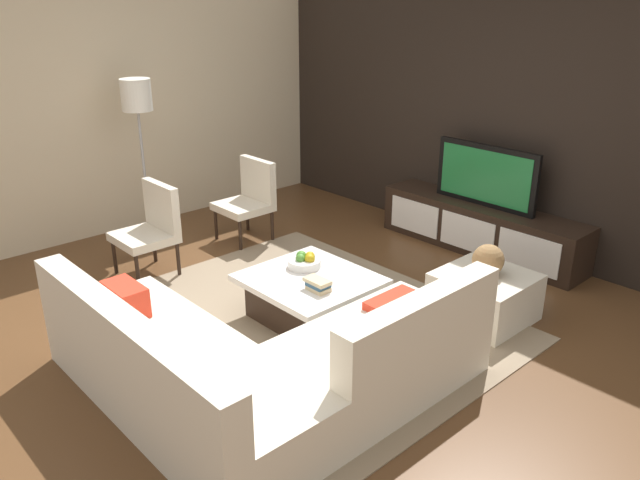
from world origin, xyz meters
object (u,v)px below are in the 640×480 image
coffee_table (310,297)px  floor_lamp (137,106)px  ottoman (484,296)px  decorative_ball (488,260)px  television (486,176)px  book_stack (318,285)px  fruit_bowl (305,261)px  sectional_couch (257,363)px  accent_chair_near (152,224)px  media_console (480,228)px  accent_chair_far (250,195)px

coffee_table → floor_lamp: bearing=-178.1°
ottoman → decorative_ball: decorative_ball is taller
ottoman → decorative_ball: 0.33m
television → decorative_ball: (0.87, -1.23, -0.28)m
television → book_stack: size_ratio=5.36×
fruit_bowl → book_stack: size_ratio=1.31×
fruit_bowl → book_stack: bearing=-28.3°
sectional_couch → television: bearing=98.5°
accent_chair_near → decorative_ball: bearing=35.8°
ottoman → fruit_bowl: bearing=-140.0°
media_console → accent_chair_near: bearing=-123.3°
media_console → book_stack: (0.12, -2.41, 0.18)m
sectional_couch → decorative_ball: sectional_couch is taller
ottoman → accent_chair_far: bearing=-173.6°
media_console → floor_lamp: 3.74m
floor_lamp → coffee_table: bearing=1.9°
floor_lamp → accent_chair_far: floor_lamp is taller
television → decorative_ball: 1.53m
coffee_table → accent_chair_far: size_ratio=1.14×
accent_chair_far → book_stack: size_ratio=4.08×
coffee_table → fruit_bowl: 0.31m
sectional_couch → coffee_table: 1.16m
coffee_table → media_console: bearing=87.5°
television → coffee_table: size_ratio=1.15×
fruit_bowl → book_stack: fruit_bowl is taller
ottoman → television: bearing=125.2°
accent_chair_near → fruit_bowl: bearing=26.5°
floor_lamp → fruit_bowl: floor_lamp is taller
floor_lamp → ottoman: (3.50, 1.15, -1.25)m
sectional_couch → ottoman: sectional_couch is taller
sectional_couch → accent_chair_near: bearing=167.2°
floor_lamp → ottoman: floor_lamp is taller
accent_chair_near → ottoman: 3.11m
fruit_bowl → accent_chair_far: accent_chair_far is taller
accent_chair_far → coffee_table: bearing=-16.6°
ottoman → accent_chair_far: accent_chair_far is taller
ottoman → floor_lamp: bearing=-161.8°
floor_lamp → decorative_ball: 3.79m
television → book_stack: television is taller
television → fruit_bowl: bearing=-97.3°
coffee_table → book_stack: 0.34m
television → accent_chair_near: 3.32m
media_console → accent_chair_far: size_ratio=2.58×
television → floor_lamp: bearing=-137.8°
coffee_table → decorative_ball: decorative_ball is taller
media_console → accent_chair_near: size_ratio=2.58×
media_console → fruit_bowl: size_ratio=8.00×
fruit_bowl → accent_chair_far: 1.76m
fruit_bowl → book_stack: 0.45m
coffee_table → accent_chair_far: (-1.82, 0.76, 0.29)m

